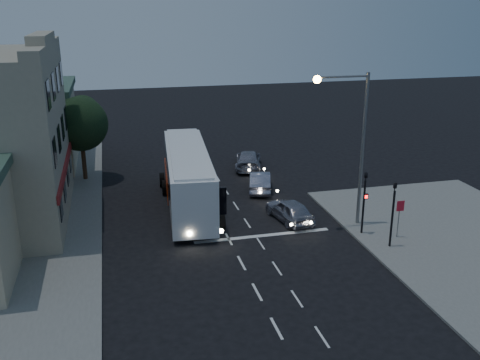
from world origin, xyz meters
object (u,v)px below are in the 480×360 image
object	(u,v)px
regulatory_sign	(399,213)
streetlight	(353,133)
car_sedan_b	(248,160)
traffic_signal_main	(364,195)
car_sedan_a	(260,181)
traffic_signal_side	(393,207)
car_suv	(290,210)
street_tree	(80,121)
tour_bus	(188,176)

from	to	relation	value
regulatory_sign	streetlight	xyz separation A→B (m)	(-1.96, 2.44, 4.14)
car_sedan_b	traffic_signal_main	size ratio (longest dim) A/B	1.19
car_sedan_a	traffic_signal_side	bearing A→B (deg)	127.25
car_suv	traffic_signal_main	xyz separation A→B (m)	(3.37, -3.02, 1.74)
regulatory_sign	street_tree	world-z (taller)	street_tree
car_sedan_a	regulatory_sign	distance (m)	11.22
tour_bus	street_tree	size ratio (longest dim) A/B	2.03
tour_bus	traffic_signal_side	bearing A→B (deg)	-38.04
tour_bus	streetlight	bearing A→B (deg)	-27.76
regulatory_sign	streetlight	size ratio (longest dim) A/B	0.24
traffic_signal_main	street_tree	xyz separation A→B (m)	(-15.81, 14.25, 2.08)
tour_bus	traffic_signal_main	world-z (taller)	traffic_signal_main
traffic_signal_side	traffic_signal_main	bearing A→B (deg)	109.49
car_sedan_b	traffic_signal_side	size ratio (longest dim) A/B	1.19
traffic_signal_main	car_suv	bearing A→B (deg)	138.10
car_sedan_b	traffic_signal_main	distance (m)	14.69
car_sedan_a	regulatory_sign	size ratio (longest dim) A/B	1.88
tour_bus	car_suv	bearing A→B (deg)	-30.41
traffic_signal_main	streetlight	xyz separation A→B (m)	(-0.26, 1.42, 3.31)
street_tree	car_sedan_a	bearing A→B (deg)	-23.98
traffic_signal_main	traffic_signal_side	bearing A→B (deg)	-70.51
car_suv	regulatory_sign	distance (m)	6.54
street_tree	traffic_signal_main	bearing A→B (deg)	-42.03
tour_bus	regulatory_sign	world-z (taller)	tour_bus
street_tree	regulatory_sign	bearing A→B (deg)	-41.08
tour_bus	regulatory_sign	xyz separation A→B (m)	(10.71, -8.00, -0.47)
car_sedan_a	car_suv	bearing A→B (deg)	107.90
tour_bus	streetlight	size ratio (longest dim) A/B	1.40
traffic_signal_side	streetlight	xyz separation A→B (m)	(-0.96, 3.40, 3.31)
streetlight	street_tree	size ratio (longest dim) A/B	1.45
car_sedan_b	tour_bus	bearing A→B (deg)	66.23
car_sedan_a	car_sedan_b	xyz separation A→B (m)	(0.55, 5.44, 0.03)
car_suv	car_sedan_a	world-z (taller)	car_suv
car_sedan_b	streetlight	distance (m)	14.08
streetlight	street_tree	distance (m)	20.19
streetlight	street_tree	world-z (taller)	streetlight
car_sedan_a	traffic_signal_side	distance (m)	11.76
traffic_signal_main	tour_bus	bearing A→B (deg)	142.22
traffic_signal_side	streetlight	bearing A→B (deg)	105.70
regulatory_sign	street_tree	size ratio (longest dim) A/B	0.35
car_sedan_a	regulatory_sign	world-z (taller)	regulatory_sign
traffic_signal_main	regulatory_sign	bearing A→B (deg)	-30.84
car_suv	traffic_signal_side	xyz separation A→B (m)	(4.07, -5.00, 1.74)
traffic_signal_main	street_tree	distance (m)	21.38
tour_bus	traffic_signal_main	distance (m)	11.41
car_suv	car_sedan_b	xyz separation A→B (m)	(0.31, 11.25, 0.03)
tour_bus	traffic_signal_side	distance (m)	13.22
car_sedan_b	traffic_signal_main	world-z (taller)	traffic_signal_main
car_suv	street_tree	bearing A→B (deg)	-52.72
car_sedan_a	regulatory_sign	xyz separation A→B (m)	(5.32, -9.84, 0.92)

